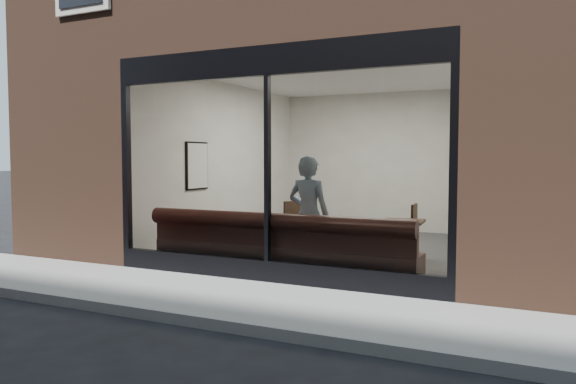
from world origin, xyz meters
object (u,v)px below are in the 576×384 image
at_px(person, 309,215).
at_px(cafe_chair_left, 285,240).
at_px(banquette, 281,261).
at_px(cafe_table_right, 403,221).
at_px(cafe_chair_right, 402,247).
at_px(cafe_table_left, 269,220).

distance_m(person, cafe_chair_left, 1.91).
distance_m(banquette, cafe_chair_left, 1.91).
height_order(person, cafe_table_right, person).
bearing_deg(cafe_table_right, banquette, -139.87).
xyz_separation_m(person, cafe_chair_left, (-1.08, 1.44, -0.63)).
xyz_separation_m(banquette, cafe_chair_left, (-0.78, 1.75, 0.01)).
bearing_deg(person, cafe_chair_right, -118.02).
height_order(banquette, cafe_table_right, cafe_table_right).
bearing_deg(cafe_table_right, cafe_chair_left, 166.73).
bearing_deg(cafe_chair_right, person, 55.93).
bearing_deg(person, cafe_table_right, -138.89).
relative_size(person, cafe_table_left, 2.49).
bearing_deg(person, banquette, 48.31).
relative_size(person, cafe_table_right, 2.85).
distance_m(cafe_table_left, cafe_table_right, 2.05).
bearing_deg(banquette, cafe_chair_right, 56.88).
relative_size(banquette, cafe_table_left, 5.75).
bearing_deg(cafe_table_right, cafe_chair_right, 104.57).
distance_m(cafe_table_right, cafe_chair_right, 0.89).
distance_m(cafe_table_left, cafe_chair_left, 1.33).
height_order(cafe_table_right, cafe_chair_right, cafe_table_right).
bearing_deg(cafe_chair_left, cafe_chair_right, -150.85).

